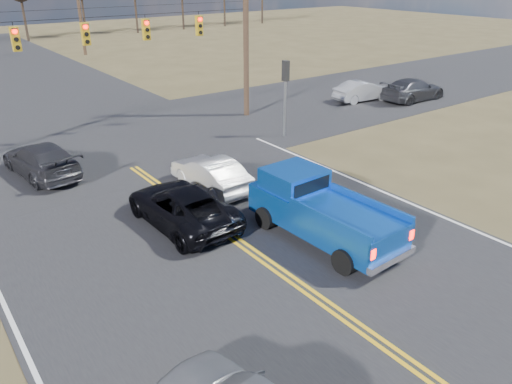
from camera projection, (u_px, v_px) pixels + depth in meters
ground at (379, 343)px, 11.75m from camera, size 160.00×160.00×0.00m
road_main at (177, 199)px, 19.08m from camera, size 14.00×120.00×0.02m
road_cross at (100, 144)px, 24.94m from camera, size 120.00×12.00×0.02m
signal_gantry at (98, 39)px, 22.97m from camera, size 19.60×4.83×10.00m
utility_poles at (93, 38)px, 22.05m from camera, size 19.60×58.32×10.00m
treeline at (32, 12)px, 29.15m from camera, size 87.00×117.80×7.40m
pickup_truck at (320, 210)px, 15.94m from camera, size 2.34×5.49×2.03m
black_suv at (182, 206)px, 16.95m from camera, size 2.38×4.92×1.35m
white_car_queue at (210, 174)px, 19.64m from camera, size 1.49×4.04×1.32m
dgrey_car_queue at (41, 160)px, 20.97m from camera, size 2.50×4.98×1.39m
cross_car_east_near at (363, 91)px, 32.77m from camera, size 1.87×4.13×1.32m
cross_car_east_far at (413, 90)px, 32.87m from camera, size 2.03×4.95×1.43m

